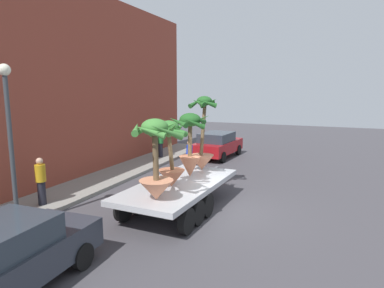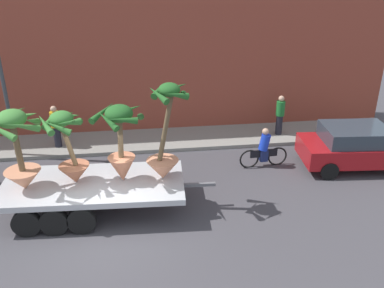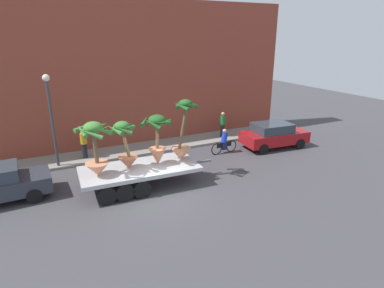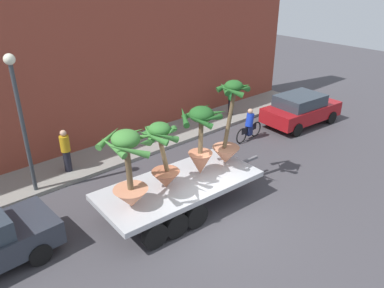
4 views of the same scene
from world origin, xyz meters
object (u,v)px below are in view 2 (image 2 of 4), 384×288
at_px(flatbed_trailer, 85,189).
at_px(parked_car, 357,146).
at_px(potted_palm_front, 165,143).
at_px(potted_palm_middle, 121,143).
at_px(pedestrian_near_gate, 56,126).
at_px(potted_palm_extra, 69,150).
at_px(pedestrian_far_left, 280,114).
at_px(cyclist, 264,150).
at_px(potted_palm_rear, 19,152).
at_px(street_lamp, 2,76).

bearing_deg(flatbed_trailer, parked_car, 10.00).
distance_m(flatbed_trailer, potted_palm_front, 2.81).
xyz_separation_m(potted_palm_middle, pedestrian_near_gate, (-2.73, 4.60, -1.19)).
bearing_deg(flatbed_trailer, potted_palm_extra, 174.43).
height_order(potted_palm_extra, pedestrian_near_gate, potted_palm_extra).
bearing_deg(potted_palm_extra, potted_palm_middle, -2.19).
relative_size(parked_car, pedestrian_near_gate, 2.49).
relative_size(pedestrian_near_gate, pedestrian_far_left, 1.00).
xyz_separation_m(potted_palm_front, pedestrian_near_gate, (-4.00, 4.62, -1.11)).
distance_m(potted_palm_middle, pedestrian_far_left, 8.03).
relative_size(flatbed_trailer, parked_car, 1.52).
distance_m(potted_palm_extra, parked_car, 10.08).
height_order(potted_palm_middle, cyclist, potted_palm_middle).
height_order(potted_palm_front, parked_car, potted_palm_front).
relative_size(potted_palm_rear, potted_palm_front, 0.82).
bearing_deg(pedestrian_far_left, parked_car, -56.83).
height_order(pedestrian_near_gate, pedestrian_far_left, same).
distance_m(potted_palm_front, potted_palm_extra, 2.78).
xyz_separation_m(flatbed_trailer, potted_palm_extra, (-0.34, 0.03, 1.31)).
height_order(potted_palm_front, cyclist, potted_palm_front).
bearing_deg(potted_palm_extra, cyclist, 18.03).
xyz_separation_m(cyclist, parked_car, (3.34, -0.47, 0.16)).
height_order(potted_palm_rear, pedestrian_far_left, potted_palm_rear).
xyz_separation_m(pedestrian_near_gate, street_lamp, (-1.48, -0.52, 2.19)).
bearing_deg(pedestrian_far_left, cyclist, -119.15).
height_order(potted_palm_rear, street_lamp, street_lamp).
height_order(potted_palm_extra, street_lamp, street_lamp).
relative_size(flatbed_trailer, cyclist, 3.51).
height_order(flatbed_trailer, pedestrian_far_left, pedestrian_far_left).
height_order(cyclist, pedestrian_near_gate, pedestrian_near_gate).
xyz_separation_m(potted_palm_middle, potted_palm_front, (1.28, -0.02, -0.09)).
bearing_deg(parked_car, potted_palm_rear, -170.73).
xyz_separation_m(potted_palm_front, street_lamp, (-5.49, 4.10, 1.08)).
relative_size(potted_palm_rear, pedestrian_far_left, 1.42).
bearing_deg(pedestrian_far_left, potted_palm_front, -137.54).
bearing_deg(pedestrian_far_left, street_lamp, -176.73).
relative_size(potted_palm_rear, street_lamp, 0.50).
bearing_deg(potted_palm_extra, pedestrian_near_gate, 105.14).
bearing_deg(potted_palm_rear, potted_palm_front, 1.41).
distance_m(potted_palm_front, pedestrian_near_gate, 6.21).
height_order(potted_palm_extra, cyclist, potted_palm_extra).
xyz_separation_m(potted_palm_extra, pedestrian_near_gate, (-1.23, 4.54, -1.03)).
bearing_deg(pedestrian_far_left, potted_palm_rear, -152.53).
bearing_deg(cyclist, potted_palm_rear, -163.65).
relative_size(potted_palm_extra, pedestrian_near_gate, 1.32).
relative_size(potted_palm_front, parked_car, 0.70).
bearing_deg(potted_palm_rear, pedestrian_far_left, 27.47).
distance_m(potted_palm_middle, pedestrian_near_gate, 5.48).
xyz_separation_m(flatbed_trailer, potted_palm_rear, (-1.67, -0.15, 1.40)).
distance_m(potted_palm_rear, parked_car, 11.42).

